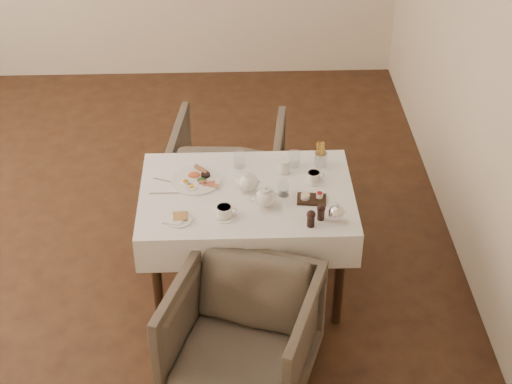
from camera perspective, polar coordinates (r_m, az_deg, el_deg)
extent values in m
plane|color=black|center=(5.60, -8.99, -3.26)|extent=(5.00, 5.00, 0.00)
plane|color=beige|center=(2.83, -16.55, -12.43)|extent=(4.50, 0.00, 4.50)
plane|color=beige|center=(5.01, 16.19, 10.37)|extent=(0.00, 5.00, 5.00)
cube|color=black|center=(4.70, -0.68, -0.33)|extent=(1.20, 0.80, 0.04)
cube|color=white|center=(4.75, -0.68, -1.14)|extent=(1.28, 0.88, 0.23)
cylinder|color=black|center=(5.21, -6.70, -1.53)|extent=(0.06, 0.06, 0.70)
cylinder|color=black|center=(5.23, 5.18, -1.28)|extent=(0.06, 0.06, 0.70)
cylinder|color=black|center=(4.69, -7.20, -6.58)|extent=(0.06, 0.06, 0.70)
cylinder|color=black|center=(4.71, 6.08, -6.28)|extent=(0.06, 0.06, 0.70)
imported|color=#4D4438|center=(4.34, -1.02, -10.46)|extent=(0.97, 0.98, 0.70)
imported|color=#4D4438|center=(5.58, -2.00, 1.63)|extent=(0.85, 0.87, 0.71)
cylinder|color=white|center=(4.77, -4.41, 0.84)|extent=(0.31, 0.31, 0.01)
ellipsoid|color=#BD4B21|center=(4.81, -4.53, 1.32)|extent=(0.08, 0.07, 0.03)
cylinder|color=brown|center=(4.84, -4.00, 1.64)|extent=(0.09, 0.10, 0.03)
cylinder|color=black|center=(4.80, -3.69, 1.24)|extent=(0.06, 0.06, 0.02)
cube|color=maroon|center=(4.72, -3.44, 0.60)|extent=(0.10, 0.06, 0.01)
ellipsoid|color=#264C19|center=(4.76, -3.96, 0.92)|extent=(0.06, 0.05, 0.02)
cylinder|color=white|center=(4.48, -5.64, -1.95)|extent=(0.17, 0.17, 0.01)
cube|color=olive|center=(4.48, -5.53, -1.78)|extent=(0.09, 0.08, 0.01)
cube|color=white|center=(4.46, -6.01, -2.06)|extent=(0.13, 0.11, 0.01)
cylinder|color=white|center=(4.83, 2.02, 1.89)|extent=(0.09, 0.09, 0.08)
cylinder|color=white|center=(4.48, -2.32, -1.75)|extent=(0.14, 0.14, 0.01)
cylinder|color=white|center=(4.46, -2.33, -1.40)|extent=(0.09, 0.09, 0.06)
cylinder|color=#8F6440|center=(4.44, -2.34, -1.11)|extent=(0.08, 0.08, 0.00)
cylinder|color=white|center=(4.78, 4.19, 0.85)|extent=(0.13, 0.13, 0.01)
cylinder|color=white|center=(4.76, 4.21, 1.16)|extent=(0.08, 0.08, 0.05)
cylinder|color=#8F6440|center=(4.75, 4.22, 1.41)|extent=(0.07, 0.07, 0.00)
cylinder|color=silver|center=(4.87, -1.22, 2.37)|extent=(0.10, 0.10, 0.10)
cylinder|color=silver|center=(4.63, 2.03, 0.26)|extent=(0.09, 0.09, 0.09)
cylinder|color=silver|center=(4.88, 2.78, 2.42)|extent=(0.09, 0.09, 0.10)
cube|color=black|center=(4.61, 4.06, -0.53)|extent=(0.18, 0.13, 0.02)
cylinder|color=white|center=(4.60, 3.61, -0.33)|extent=(0.05, 0.05, 0.03)
cylinder|color=maroon|center=(4.61, 4.65, -0.23)|extent=(0.04, 0.04, 0.03)
cylinder|color=silver|center=(4.90, 4.72, 2.40)|extent=(0.08, 0.08, 0.09)
cube|color=silver|center=(4.79, -6.50, 0.79)|extent=(0.17, 0.08, 0.00)
cube|color=silver|center=(4.69, -6.65, -0.10)|extent=(0.18, 0.02, 0.00)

